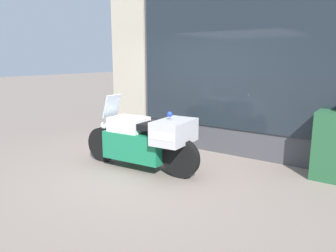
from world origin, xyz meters
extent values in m
plane|color=gray|center=(0.00, 0.00, 0.00)|extent=(60.00, 60.00, 0.00)
cube|color=#424247|center=(0.00, 2.00, 1.92)|extent=(5.40, 0.40, 3.84)
cube|color=#B2A893|center=(-2.20, 2.03, 1.92)|extent=(1.00, 0.55, 3.84)
cube|color=#1E262D|center=(0.47, 1.79, 1.97)|extent=(4.17, 0.02, 2.84)
cube|color=slate|center=(0.43, 2.01, 0.28)|extent=(3.95, 0.30, 0.55)
cube|color=silver|center=(0.43, 2.15, 1.14)|extent=(3.95, 0.02, 1.21)
cube|color=beige|center=(0.43, 2.01, 1.74)|extent=(3.95, 0.30, 0.02)
cube|color=#195623|center=(-1.04, 2.01, 1.78)|extent=(0.18, 0.04, 0.06)
cube|color=black|center=(-0.31, 2.01, 1.78)|extent=(0.18, 0.04, 0.06)
cube|color=maroon|center=(0.43, 2.01, 1.78)|extent=(0.18, 0.04, 0.06)
cube|color=#B7B2A8|center=(1.16, 2.01, 1.78)|extent=(0.18, 0.04, 0.06)
cube|color=navy|center=(1.89, 2.01, 1.78)|extent=(0.18, 0.04, 0.06)
cube|color=orange|center=(-0.79, 1.94, 0.69)|extent=(0.19, 0.04, 0.27)
cube|color=white|center=(0.43, 1.94, 0.69)|extent=(0.19, 0.03, 0.27)
cube|color=#2866B7|center=(1.64, 1.94, 0.69)|extent=(0.19, 0.02, 0.27)
cylinder|color=black|center=(-1.29, 0.03, 0.33)|extent=(0.67, 0.19, 0.66)
cylinder|color=black|center=(0.39, 0.15, 0.33)|extent=(0.67, 0.19, 0.66)
cube|color=#19754C|center=(-0.49, 0.09, 0.42)|extent=(1.19, 0.63, 0.49)
cube|color=white|center=(-0.67, 0.07, 0.78)|extent=(0.66, 0.54, 0.28)
cube|color=black|center=(-0.23, 0.11, 0.80)|extent=(0.70, 0.46, 0.10)
cube|color=#B7B7BC|center=(0.27, 0.14, 0.76)|extent=(0.56, 0.82, 0.38)
cube|color=white|center=(0.27, 0.14, 0.76)|extent=(0.51, 0.83, 0.11)
cube|color=#B2BCC6|center=(-1.04, 0.05, 1.09)|extent=(0.18, 0.39, 0.42)
sphere|color=white|center=(-1.25, 0.03, 0.70)|extent=(0.14, 0.14, 0.14)
sphere|color=blue|center=(0.19, 0.14, 1.04)|extent=(0.09, 0.09, 0.09)
camera|label=1|loc=(3.24, -4.18, 1.96)|focal=35.00mm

